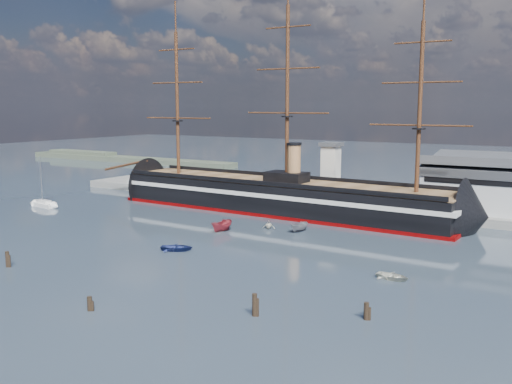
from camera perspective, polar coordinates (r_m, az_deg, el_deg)
The scene contains 15 objects.
ground at distance 123.20m, azimuth -0.20°, elevation -3.71°, with size 600.00×600.00×0.00m, color #2C3946.
quay at distance 150.59m, azimuth 10.30°, elevation -1.59°, with size 180.00×18.00×2.00m, color slate.
quay_tower at distance 149.11m, azimuth 7.48°, elevation 2.17°, with size 5.00×5.00×15.00m.
shoreline at distance 283.90m, azimuth -14.17°, elevation 3.33°, with size 120.00×10.00×4.00m.
warship at distance 142.70m, azimuth 1.75°, elevation -0.37°, with size 113.16×19.48×53.94m.
sailboat at distance 159.62m, azimuth -20.45°, elevation -1.11°, with size 8.47×3.43×13.17m.
motorboat_a at distance 120.42m, azimuth -3.43°, elevation -4.02°, with size 7.44×2.73×2.97m, color #9F2A35.
motorboat_b at distance 106.08m, azimuth -7.91°, elevation -5.83°, with size 3.65×1.46×1.71m, color navy.
motorboat_c at distance 120.65m, azimuth 4.36°, elevation -4.00°, with size 6.13×2.25×2.45m, color slate.
motorboat_d at distance 123.66m, azimuth 1.27°, elevation -3.67°, with size 5.19×2.25×1.90m, color white.
motorboat_e at distance 90.62m, azimuth 13.48°, elevation -8.51°, with size 3.21×1.28×1.50m, color beige.
piling_near_left at distance 103.15m, azimuth -23.56°, elevation -6.90°, with size 0.64×0.64×3.36m, color black.
piling_near_mid at distance 78.51m, azimuth -16.27°, elevation -11.32°, with size 0.64×0.64×2.60m, color black.
piling_near_right at distance 73.71m, azimuth -0.14°, elevation -12.30°, with size 0.64×0.64×3.64m, color black.
piling_far_right at distance 73.82m, azimuth 10.95°, elevation -12.43°, with size 0.64×0.64×2.93m, color black.
Camera 1 is at (63.34, -62.35, 26.31)m, focal length 40.00 mm.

